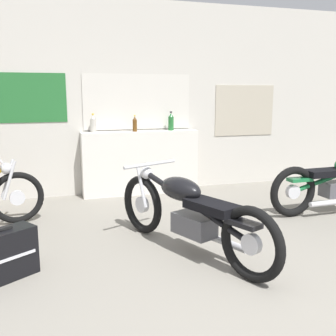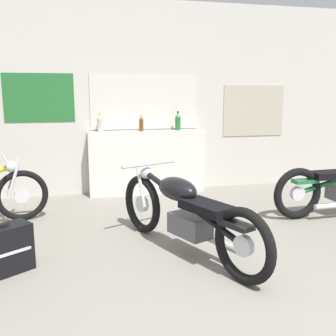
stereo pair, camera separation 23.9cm
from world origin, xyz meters
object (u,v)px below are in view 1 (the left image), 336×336
Objects in this scene: bottle_left_center at (135,124)px; bottle_center at (171,122)px; bottle_leftmost at (93,124)px; motorcycle_black at (189,213)px; hard_case_black at (4,255)px.

bottle_center is at bearing 3.48° from bottle_left_center.
bottle_leftmost reaches higher than bottle_left_center.
motorcycle_black is (-0.53, -2.32, -0.66)m from bottle_center.
bottle_left_center is 2.37m from motorcycle_black.
bottle_center is at bearing -1.00° from bottle_leftmost.
bottle_leftmost is at bearing 104.65° from motorcycle_black.
bottle_left_center is at bearing -176.52° from bottle_center.
motorcycle_black is at bearing 2.47° from hard_case_black.
bottle_center is (1.14, -0.02, 0.01)m from bottle_leftmost.
bottle_left_center is 2.96m from hard_case_black.
bottle_center is 2.47m from motorcycle_black.
bottle_center reaches higher than motorcycle_black.
motorcycle_black is 1.62m from hard_case_black.
bottle_leftmost is 2.74m from hard_case_black.
bottle_left_center is 0.56m from bottle_center.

